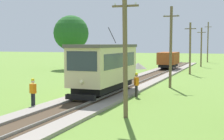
% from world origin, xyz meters
% --- Properties ---
extents(red_tram, '(2.60, 8.54, 4.79)m').
position_xyz_m(red_tram, '(0.00, 16.15, 2.19)').
color(red_tram, beige).
rests_on(red_tram, rail_right).
extents(freight_car, '(2.40, 5.20, 2.31)m').
position_xyz_m(freight_car, '(0.00, 41.71, 1.56)').
color(freight_car, '#93471E').
rests_on(freight_car, rail_right).
extents(utility_pole_near_tram, '(1.40, 0.52, 6.57)m').
position_xyz_m(utility_pole_near_tram, '(3.77, 9.40, 3.38)').
color(utility_pole_near_tram, brown).
rests_on(utility_pole_near_tram, ground).
extents(utility_pole_mid, '(1.40, 0.45, 7.13)m').
position_xyz_m(utility_pole_mid, '(3.77, 22.44, 3.66)').
color(utility_pole_mid, brown).
rests_on(utility_pole_mid, ground).
extents(utility_pole_far, '(1.40, 0.56, 6.53)m').
position_xyz_m(utility_pole_far, '(3.77, 36.06, 3.36)').
color(utility_pole_far, brown).
rests_on(utility_pole_far, ground).
extents(utility_pole_distant, '(1.40, 0.24, 6.55)m').
position_xyz_m(utility_pole_distant, '(3.77, 51.00, 3.37)').
color(utility_pole_distant, brown).
rests_on(utility_pole_distant, ground).
extents(utility_pole_horizon, '(1.40, 0.44, 8.35)m').
position_xyz_m(utility_pole_horizon, '(3.77, 65.36, 4.27)').
color(utility_pole_horizon, brown).
rests_on(utility_pole_horizon, ground).
extents(gravel_pile, '(2.76, 2.76, 0.94)m').
position_xyz_m(gravel_pile, '(-4.96, 43.08, 0.47)').
color(gravel_pile, gray).
rests_on(gravel_pile, ground).
extents(track_worker, '(0.44, 0.35, 1.78)m').
position_xyz_m(track_worker, '(-2.40, 10.30, 0.98)').
color(track_worker, black).
rests_on(track_worker, ground).
extents(second_worker, '(0.42, 0.45, 1.78)m').
position_xyz_m(second_worker, '(2.43, 16.26, 0.98)').
color(second_worker, '#38332D').
rests_on(second_worker, ground).
extents(tree_left_near, '(5.38, 5.38, 8.20)m').
position_xyz_m(tree_left_near, '(-14.54, 39.24, 5.50)').
color(tree_left_near, '#4C3823').
rests_on(tree_left_near, ground).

